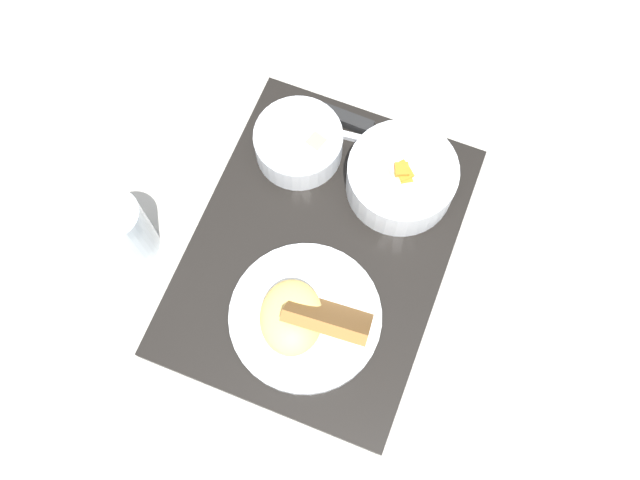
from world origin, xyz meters
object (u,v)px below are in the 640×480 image
object	(u,v)px
bowl_soup	(299,142)
spoon	(362,139)
knife	(354,123)
glass_water	(126,231)
plate_main	(304,317)
bowl_salad	(402,177)

from	to	relation	value
bowl_soup	spoon	bearing A→B (deg)	119.64
knife	glass_water	xyz separation A→B (m)	(0.26, -0.22, 0.03)
plate_main	glass_water	xyz separation A→B (m)	(-0.03, -0.25, 0.01)
plate_main	glass_water	size ratio (longest dim) A/B	1.71
bowl_soup	knife	world-z (taller)	bowl_soup
bowl_salad	glass_water	bearing A→B (deg)	-58.74
bowl_soup	knife	bearing A→B (deg)	137.08
bowl_soup	spoon	distance (m)	0.09
bowl_salad	knife	distance (m)	0.11
bowl_soup	spoon	xyz separation A→B (m)	(-0.04, 0.08, -0.02)
bowl_salad	knife	world-z (taller)	bowl_salad
bowl_salad	knife	bearing A→B (deg)	-128.26
knife	plate_main	bearing A→B (deg)	-80.17
spoon	knife	bearing A→B (deg)	130.86
bowl_salad	knife	size ratio (longest dim) A/B	0.78
bowl_salad	bowl_soup	world-z (taller)	bowl_salad
bowl_salad	bowl_soup	distance (m)	0.15
bowl_salad	plate_main	size ratio (longest dim) A/B	0.75
bowl_salad	plate_main	world-z (taller)	plate_main
spoon	glass_water	xyz separation A→B (m)	(0.24, -0.24, 0.03)
plate_main	spoon	xyz separation A→B (m)	(-0.26, -0.01, -0.02)
bowl_soup	glass_water	world-z (taller)	glass_water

